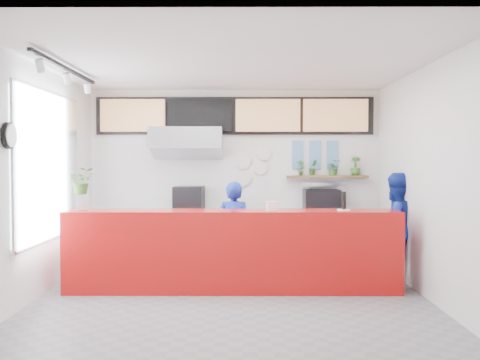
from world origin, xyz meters
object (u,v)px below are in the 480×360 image
at_px(staff_center, 234,231).
at_px(staff_right, 395,227).
at_px(espresso_machine, 322,201).
at_px(pepper_mill, 344,200).
at_px(service_counter, 233,251).
at_px(panini_oven, 189,199).

distance_m(staff_center, staff_right, 2.38).
bearing_deg(espresso_machine, staff_center, -142.21).
distance_m(staff_center, pepper_mill, 1.70).
xyz_separation_m(service_counter, espresso_machine, (1.48, 1.80, 0.54)).
bearing_deg(panini_oven, staff_center, -52.95).
bearing_deg(pepper_mill, panini_oven, 141.49).
bearing_deg(pepper_mill, service_counter, 179.56).
bearing_deg(pepper_mill, espresso_machine, 90.91).
bearing_deg(service_counter, pepper_mill, -0.44).
height_order(service_counter, staff_center, staff_center).
relative_size(panini_oven, staff_right, 0.31).
relative_size(panini_oven, staff_center, 0.33).
distance_m(panini_oven, staff_center, 1.46).
bearing_deg(service_counter, panini_oven, 113.21).
distance_m(service_counter, staff_right, 2.48).
distance_m(panini_oven, espresso_machine, 2.25).
xyz_separation_m(staff_center, staff_right, (2.38, 0.00, 0.06)).
relative_size(espresso_machine, pepper_mill, 2.50).
xyz_separation_m(panini_oven, staff_center, (0.78, -1.17, -0.38)).
bearing_deg(staff_right, staff_center, -18.78).
relative_size(service_counter, panini_oven, 9.24).
bearing_deg(panini_oven, espresso_machine, 3.35).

